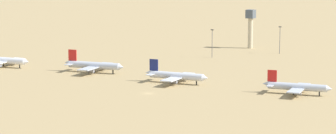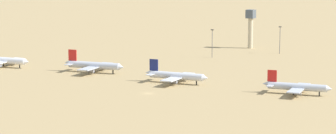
{
  "view_description": "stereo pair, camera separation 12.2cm",
  "coord_description": "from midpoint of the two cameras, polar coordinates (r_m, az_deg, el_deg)",
  "views": [
    {
      "loc": [
        177.08,
        -268.51,
        60.28
      ],
      "look_at": [
        -12.47,
        36.93,
        6.0
      ],
      "focal_mm": 79.89,
      "sensor_mm": 36.0,
      "label": 1
    },
    {
      "loc": [
        177.18,
        -268.44,
        60.28
      ],
      "look_at": [
        -12.47,
        36.93,
        6.0
      ],
      "focal_mm": 79.89,
      "sensor_mm": 36.0,
      "label": 2
    }
  ],
  "objects": [
    {
      "name": "parked_jet_red_3",
      "position": [
        329.28,
        9.76,
        -1.5
      ],
      "size": [
        30.52,
        26.05,
        10.12
      ],
      "rotation": [
        0.0,
        0.0,
        0.18
      ],
      "color": "silver",
      "rests_on": "ground"
    },
    {
      "name": "light_pole_mid",
      "position": [
        461.71,
        8.52,
        2.19
      ],
      "size": [
        1.8,
        0.5,
        16.82
      ],
      "color": "#59595E",
      "rests_on": "ground"
    },
    {
      "name": "parked_jet_navy_2",
      "position": [
        352.58,
        0.59,
        -0.68
      ],
      "size": [
        32.67,
        27.66,
        10.79
      ],
      "rotation": [
        0.0,
        0.0,
        0.11
      ],
      "color": "silver",
      "rests_on": "ground"
    },
    {
      "name": "light_pole_west",
      "position": [
        439.93,
        3.38,
        1.96
      ],
      "size": [
        1.8,
        0.5,
        16.74
      ],
      "color": "#59595E",
      "rests_on": "ground"
    },
    {
      "name": "ground",
      "position": [
        327.24,
        -1.57,
        -2.03
      ],
      "size": [
        4000.0,
        4000.0,
        0.0
      ],
      "primitive_type": "plane",
      "color": "tan"
    },
    {
      "name": "control_tower",
      "position": [
        486.29,
        6.31,
        3.2
      ],
      "size": [
        5.2,
        5.2,
        25.01
      ],
      "color": "#C6B793",
      "rests_on": "ground"
    },
    {
      "name": "parked_jet_navy_0",
      "position": [
        413.44,
        -12.52,
        0.5
      ],
      "size": [
        33.35,
        28.34,
        11.02
      ],
      "rotation": [
        0.0,
        0.0,
        0.15
      ],
      "color": "white",
      "rests_on": "ground"
    },
    {
      "name": "parked_jet_red_1",
      "position": [
        386.41,
        -5.72,
        0.13
      ],
      "size": [
        34.23,
        29.17,
        11.33
      ],
      "rotation": [
        0.0,
        0.0,
        0.17
      ],
      "color": "silver",
      "rests_on": "ground"
    }
  ]
}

